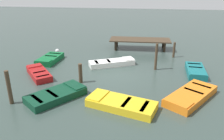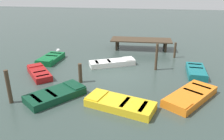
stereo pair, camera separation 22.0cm
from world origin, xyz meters
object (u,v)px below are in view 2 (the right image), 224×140
rowboat_yellow (120,104)px  rowboat_orange (190,96)px  mooring_piling_near_left (156,57)px  mooring_piling_center (9,87)px  mooring_piling_near_right (80,73)px  rowboat_white (113,63)px  rowboat_green (51,59)px  marker_buoy (58,51)px  mooring_piling_mid_left (175,50)px  rowboat_dark_green (56,94)px  rowboat_red (39,73)px  rowboat_teal (196,71)px  dock_segment (141,40)px

rowboat_yellow → rowboat_orange: bearing=-142.1°
mooring_piling_near_left → mooring_piling_center: (-7.68, -6.02, -0.05)m
mooring_piling_center → mooring_piling_near_right: bearing=46.7°
rowboat_white → mooring_piling_center: 7.88m
rowboat_yellow → rowboat_green: bearing=-27.3°
rowboat_orange → rowboat_yellow: same height
mooring_piling_near_left → mooring_piling_center: mooring_piling_near_left is taller
rowboat_white → mooring_piling_center: (-4.45, -6.46, 0.71)m
rowboat_green → marker_buoy: marker_buoy is taller
rowboat_orange → mooring_piling_mid_left: 7.36m
mooring_piling_near_left → rowboat_green: bearing=175.8°
rowboat_dark_green → rowboat_white: 6.04m
rowboat_white → mooring_piling_near_left: bearing=-32.5°
rowboat_orange → mooring_piling_near_right: size_ratio=3.02×
rowboat_red → marker_buoy: (-0.55, 4.93, 0.07)m
rowboat_yellow → mooring_piling_near_right: mooring_piling_near_right is taller
rowboat_red → mooring_piling_center: bearing=143.1°
rowboat_yellow → marker_buoy: bearing=-34.6°
mooring_piling_near_left → mooring_piling_center: size_ratio=1.05×
rowboat_orange → rowboat_yellow: 3.93m
rowboat_teal → rowboat_red: same height
rowboat_teal → mooring_piling_near_left: size_ratio=1.44×
dock_segment → marker_buoy: size_ratio=11.72×
rowboat_teal → rowboat_yellow: size_ratio=0.75×
rowboat_teal → rowboat_red: bearing=-75.9°
rowboat_teal → marker_buoy: bearing=-101.3°
rowboat_dark_green → dock_segment: bearing=16.3°
rowboat_green → mooring_piling_center: (0.61, -6.64, 0.71)m
rowboat_yellow → mooring_piling_near_right: size_ratio=2.97×
rowboat_dark_green → mooring_piling_near_left: size_ratio=1.74×
rowboat_orange → rowboat_teal: bearing=-158.6°
rowboat_red → mooring_piling_mid_left: size_ratio=2.19×
mooring_piling_near_right → dock_segment: bearing=66.7°
rowboat_red → dock_segment: bearing=-80.5°
dock_segment → mooring_piling_near_right: (-3.49, -8.13, -0.22)m
mooring_piling_near_right → mooring_piling_center: mooring_piling_center is taller
rowboat_orange → dock_segment: bearing=-126.2°
dock_segment → marker_buoy: (-7.13, -2.62, -0.56)m
rowboat_dark_green → mooring_piling_near_left: bearing=-8.5°
mooring_piling_mid_left → mooring_piling_near_right: 8.81m
rowboat_red → mooring_piling_center: size_ratio=1.52×
rowboat_dark_green → rowboat_white: same height
rowboat_white → mooring_piling_near_left: size_ratio=1.81×
dock_segment → rowboat_dark_green: bearing=-113.8°
dock_segment → rowboat_teal: (4.02, -5.59, -0.63)m
rowboat_yellow → mooring_piling_center: mooring_piling_center is taller
rowboat_dark_green → rowboat_white: size_ratio=0.96×
rowboat_white → mooring_piling_near_left: (3.23, -0.44, 0.76)m
mooring_piling_center → mooring_piling_near_left: bearing=38.1°
marker_buoy → rowboat_dark_green: bearing=-69.6°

